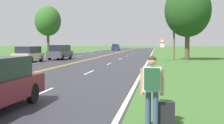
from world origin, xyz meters
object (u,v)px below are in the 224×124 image
at_px(car_champagne_van_approaching, 28,54).
at_px(car_dark_blue_suv_mid_far, 116,47).
at_px(hitchhiker_person, 152,83).
at_px(tree_behind_sign, 48,21).
at_px(tree_mid_treeline, 188,11).
at_px(traffic_sign, 162,44).
at_px(car_dark_grey_van_mid_near, 60,52).
at_px(suitcase, 166,113).

relative_size(car_champagne_van_approaching, car_dark_blue_suv_mid_far, 0.86).
relative_size(hitchhiker_person, tree_behind_sign, 0.20).
bearing_deg(car_champagne_van_approaching, tree_mid_treeline, -65.16).
distance_m(traffic_sign, car_dark_grey_van_mid_near, 12.40).
distance_m(hitchhiker_person, car_dark_blue_suv_mid_far, 78.94).
xyz_separation_m(traffic_sign, tree_behind_sign, (-20.11, 18.76, 4.02)).
height_order(hitchhiker_person, tree_mid_treeline, tree_mid_treeline).
distance_m(traffic_sign, car_dark_blue_suv_mid_far, 51.62).
bearing_deg(car_dark_grey_van_mid_near, car_champagne_van_approaching, 166.38).
height_order(tree_mid_treeline, car_dark_blue_suv_mid_far, tree_mid_treeline).
distance_m(hitchhiker_person, car_dark_grey_van_mid_near, 31.45).
bearing_deg(car_dark_blue_suv_mid_far, tree_mid_treeline, -162.99).
height_order(hitchhiker_person, traffic_sign, traffic_sign).
distance_m(suitcase, car_champagne_van_approaching, 27.15).
height_order(suitcase, car_dark_grey_van_mid_near, car_dark_grey_van_mid_near).
relative_size(hitchhiker_person, car_champagne_van_approaching, 0.42).
distance_m(suitcase, tree_behind_sign, 50.94).
distance_m(tree_behind_sign, car_dark_blue_suv_mid_far, 32.87).
height_order(tree_behind_sign, car_dark_blue_suv_mid_far, tree_behind_sign).
xyz_separation_m(tree_mid_treeline, car_dark_blue_suv_mid_far, (-14.96, 47.65, -4.92)).
bearing_deg(tree_behind_sign, tree_mid_treeline, -35.04).
relative_size(tree_behind_sign, tree_mid_treeline, 0.97).
xyz_separation_m(tree_behind_sign, car_champagne_van_approaching, (6.18, -23.12, -5.10)).
relative_size(tree_mid_treeline, car_dark_blue_suv_mid_far, 1.93).
height_order(suitcase, car_champagne_van_approaching, car_champagne_van_approaching).
xyz_separation_m(suitcase, tree_mid_treeline, (3.30, 30.37, 5.56)).
bearing_deg(car_champagne_van_approaching, hitchhiker_person, -147.90).
xyz_separation_m(car_champagne_van_approaching, car_dark_grey_van_mid_near, (1.65, 5.65, 0.05)).
bearing_deg(tree_mid_treeline, suitcase, -96.19).
relative_size(traffic_sign, car_champagne_van_approaching, 0.64).
relative_size(traffic_sign, tree_mid_treeline, 0.29).
xyz_separation_m(traffic_sign, tree_mid_treeline, (3.00, 2.55, 3.89)).
xyz_separation_m(tree_behind_sign, car_dark_blue_suv_mid_far, (8.16, 31.44, -5.05)).
bearing_deg(car_dark_grey_van_mid_near, tree_mid_treeline, -82.64).
bearing_deg(suitcase, hitchhiker_person, 107.56).
bearing_deg(traffic_sign, hitchhiker_person, -91.30).
height_order(hitchhiker_person, tree_behind_sign, tree_behind_sign).
bearing_deg(tree_behind_sign, hitchhiker_person, -67.35).
xyz_separation_m(tree_mid_treeline, car_champagne_van_approaching, (-16.94, -6.91, -4.96)).
bearing_deg(car_dark_blue_suv_mid_far, tree_behind_sign, 165.03).
xyz_separation_m(hitchhiker_person, car_dark_grey_van_mid_near, (-11.65, 29.21, -0.11)).
relative_size(suitcase, car_dark_blue_suv_mid_far, 0.14).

